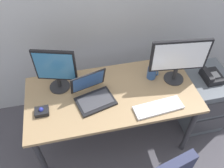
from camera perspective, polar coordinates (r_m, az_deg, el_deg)
name	(u,v)px	position (r m, az deg, el deg)	size (l,w,h in m)	color
ground_plane	(112,136)	(2.60, 0.00, -12.65)	(8.00, 8.00, 0.00)	#47454C
desk	(112,99)	(2.08, 0.00, -3.73)	(1.49, 0.71, 0.71)	#997A54
file_cabinet	(201,98)	(2.68, 21.08, -3.28)	(0.42, 0.53, 0.63)	#535A62
desk_phone	(211,76)	(2.43, 23.26, 1.77)	(0.17, 0.20, 0.09)	black
monitor_main	(179,58)	(2.05, 16.22, 6.11)	(0.50, 0.18, 0.43)	#262628
monitor_side	(56,69)	(1.97, -13.73, 3.65)	(0.34, 0.18, 0.41)	#262628
keyboard	(158,107)	(1.95, 11.35, -5.66)	(0.42, 0.17, 0.03)	silver
laptop	(93,94)	(1.96, -4.74, -2.44)	(0.37, 0.35, 0.23)	black
trackball_mouse	(42,111)	(1.96, -16.92, -6.44)	(0.11, 0.09, 0.07)	black
coffee_mug	(152,73)	(2.15, 9.84, 2.78)	(0.09, 0.08, 0.12)	#2E508C
banana	(94,78)	(2.13, -4.47, 1.37)	(0.19, 0.04, 0.04)	yellow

